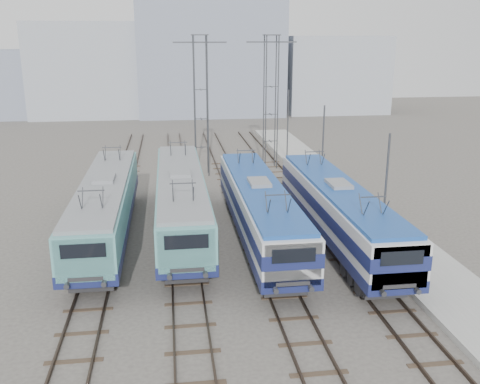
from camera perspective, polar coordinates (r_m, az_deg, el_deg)
name	(u,v)px	position (r m, az deg, el deg)	size (l,w,h in m)	color
ground	(232,282)	(27.18, -0.89, -9.58)	(160.00, 160.00, 0.00)	#514C47
platform	(369,219)	(36.75, 13.58, -2.78)	(4.00, 70.00, 0.30)	#9E9E99
locomotive_far_left	(105,205)	(32.77, -14.16, -1.30)	(2.85, 17.98, 3.38)	navy
locomotive_center_left	(181,198)	(33.01, -6.30, -0.68)	(2.91, 18.41, 3.46)	navy
locomotive_center_right	(259,207)	(31.29, 2.09, -1.60)	(2.80, 17.69, 3.33)	navy
locomotive_far_right	(338,209)	(31.53, 10.45, -1.75)	(2.78, 17.60, 3.31)	navy
catenary_tower_west	(201,100)	(46.68, -4.19, 9.79)	(4.50, 1.20, 12.00)	#3F4247
catenary_tower_east	(271,96)	(49.48, 3.31, 10.17)	(4.50, 1.20, 12.00)	#3F4247
mast_front	(385,197)	(29.88, 15.21, -0.55)	(0.12, 0.12, 7.00)	#3F4247
mast_mid	(323,152)	(40.84, 8.80, 4.26)	(0.12, 0.12, 7.00)	#3F4247
mast_rear	(288,126)	(52.26, 5.11, 6.98)	(0.12, 0.12, 7.00)	#3F4247
safety_cone	(420,271)	(28.40, 18.61, -8.03)	(0.29, 0.29, 0.54)	#EC4C22
building_west	(93,70)	(87.16, -15.40, 12.47)	(18.00, 12.00, 14.00)	#9CA3AE
building_center	(210,56)	(86.63, -3.25, 14.31)	(22.00, 14.00, 18.00)	gray
building_east	(332,74)	(90.58, 9.80, 12.29)	(16.00, 12.00, 12.00)	#9CA3AE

